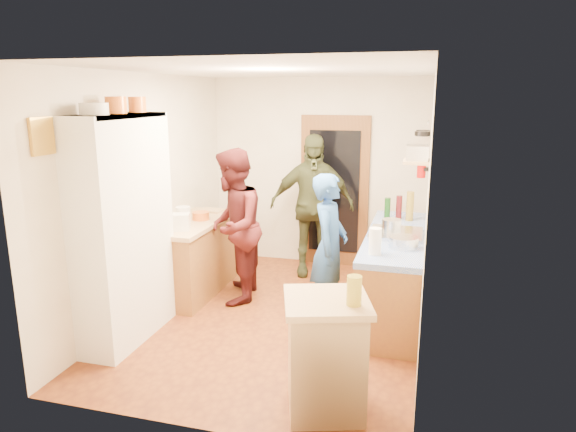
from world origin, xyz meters
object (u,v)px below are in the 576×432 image
at_px(island_base, 326,358).
at_px(person_left, 236,226).
at_px(person_hob, 332,248).
at_px(hutch_body, 124,230).
at_px(person_back, 313,206).
at_px(right_counter_base, 394,276).

distance_m(island_base, person_left, 2.43).
bearing_deg(person_hob, hutch_body, 119.05).
height_order(island_base, person_back, person_back).
bearing_deg(hutch_body, person_hob, 27.04).
height_order(right_counter_base, person_left, person_left).
relative_size(island_base, person_back, 0.46).
bearing_deg(person_back, island_base, -89.32).
xyz_separation_m(right_counter_base, person_hob, (-0.64, -0.35, 0.37)).
xyz_separation_m(island_base, person_back, (-0.77, 2.99, 0.51)).
distance_m(hutch_body, person_hob, 2.11).
bearing_deg(island_base, hutch_body, 161.57).
xyz_separation_m(hutch_body, person_hob, (1.86, 0.95, -0.31)).
height_order(person_left, person_back, person_back).
relative_size(person_hob, person_back, 0.84).
distance_m(person_hob, person_back, 1.44).
xyz_separation_m(hutch_body, person_back, (1.35, 2.29, -0.16)).
distance_m(hutch_body, person_back, 2.66).
height_order(hutch_body, person_back, hutch_body).
distance_m(person_hob, person_left, 1.20).
height_order(hutch_body, person_left, hutch_body).
relative_size(hutch_body, right_counter_base, 1.00).
bearing_deg(island_base, person_left, 127.05).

